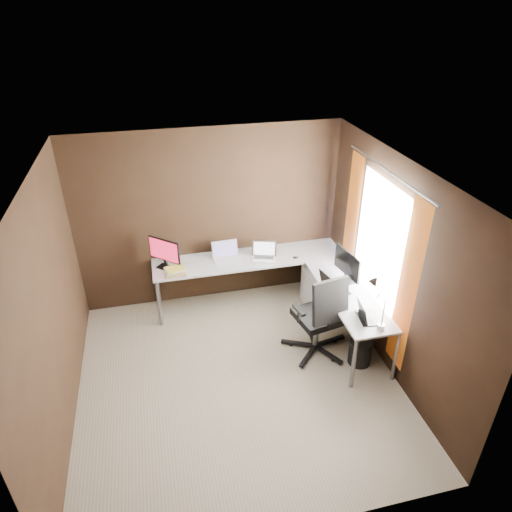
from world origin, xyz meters
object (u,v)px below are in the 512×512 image
at_px(wastebasket, 360,352).
at_px(monitor_left, 164,252).
at_px(laptop_silver, 264,255).
at_px(laptop_black_big, 332,287).
at_px(drawer_pedestal, 320,288).
at_px(book_stack, 175,271).
at_px(desk_lamp, 377,298).
at_px(laptop_white, 226,255).
at_px(laptop_black_small, 366,315).
at_px(office_chair, 318,329).
at_px(monitor_right, 347,265).

bearing_deg(wastebasket, monitor_left, 143.93).
distance_m(laptop_silver, laptop_black_big, 1.15).
distance_m(drawer_pedestal, laptop_black_big, 0.83).
bearing_deg(book_stack, laptop_silver, 6.11).
distance_m(monitor_left, laptop_silver, 1.35).
relative_size(drawer_pedestal, book_stack, 2.06).
bearing_deg(desk_lamp, laptop_white, 101.30).
relative_size(laptop_black_small, wastebasket, 1.02).
distance_m(laptop_silver, book_stack, 1.24).
distance_m(laptop_white, book_stack, 0.75).
distance_m(laptop_black_small, office_chair, 0.70).
distance_m(laptop_black_big, book_stack, 2.03).
distance_m(drawer_pedestal, monitor_right, 0.85).
xyz_separation_m(laptop_black_small, office_chair, (-0.40, 0.38, -0.44)).
relative_size(monitor_left, monitor_right, 0.81).
relative_size(book_stack, wastebasket, 0.91).
xyz_separation_m(laptop_white, laptop_black_small, (1.30, -1.69, -0.01)).
bearing_deg(drawer_pedestal, monitor_right, -77.24).
distance_m(laptop_silver, desk_lamp, 1.94).
bearing_deg(laptop_black_small, laptop_silver, 33.00).
height_order(office_chair, wastebasket, office_chair).
relative_size(laptop_black_small, office_chair, 0.28).
distance_m(drawer_pedestal, monitor_left, 2.23).
relative_size(drawer_pedestal, laptop_black_small, 1.84).
height_order(monitor_right, book_stack, monitor_right).
relative_size(laptop_white, laptop_silver, 0.95).
bearing_deg(office_chair, laptop_black_big, 33.06).
relative_size(drawer_pedestal, monitor_right, 1.15).
bearing_deg(desk_lamp, drawer_pedestal, 67.53).
xyz_separation_m(laptop_white, office_chair, (0.91, -1.30, -0.44)).
bearing_deg(monitor_left, office_chair, 6.12).
bearing_deg(laptop_silver, wastebasket, -43.41).
bearing_deg(laptop_black_big, laptop_silver, 20.14).
bearing_deg(monitor_left, drawer_pedestal, 32.26).
bearing_deg(desk_lamp, laptop_silver, 90.47).
distance_m(monitor_right, book_stack, 2.21).
relative_size(monitor_left, desk_lamp, 0.69).
bearing_deg(laptop_black_big, wastebasket, -172.56).
xyz_separation_m(desk_lamp, office_chair, (-0.41, 0.53, -0.78)).
bearing_deg(laptop_black_small, book_stack, 60.82).
relative_size(laptop_black_big, book_stack, 1.43).
distance_m(monitor_left, wastebasket, 2.79).
bearing_deg(laptop_white, office_chair, -58.00).
bearing_deg(monitor_right, monitor_left, 57.93).
bearing_deg(laptop_black_small, laptop_black_big, 21.37).
xyz_separation_m(laptop_silver, desk_lamp, (0.80, -1.73, 0.34)).
xyz_separation_m(book_stack, office_chair, (1.62, -1.07, -0.43)).
height_order(drawer_pedestal, laptop_silver, laptop_silver).
relative_size(drawer_pedestal, wastebasket, 1.88).
xyz_separation_m(laptop_black_small, book_stack, (-2.01, 1.45, -0.00)).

